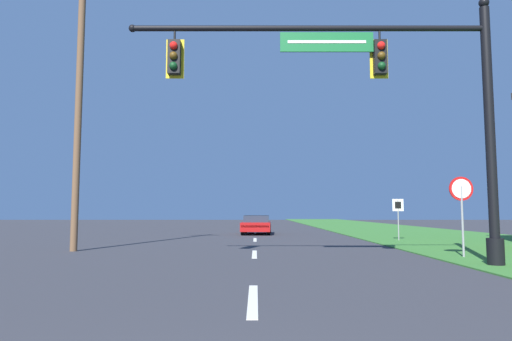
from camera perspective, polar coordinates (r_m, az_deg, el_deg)
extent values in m
cube|color=#38752D|center=(33.33, 18.54, -7.35)|extent=(10.00, 110.00, 0.04)
cube|color=silver|center=(7.76, -0.27, -15.83)|extent=(0.16, 2.80, 0.01)
cube|color=silver|center=(15.69, -0.07, -10.42)|extent=(0.16, 2.80, 0.01)
cube|color=silver|center=(23.67, -0.01, -8.65)|extent=(0.16, 2.80, 0.01)
cube|color=silver|center=(31.65, 0.02, -7.77)|extent=(0.16, 2.80, 0.01)
cube|color=silver|center=(39.65, 0.04, -7.24)|extent=(0.16, 2.80, 0.01)
cylinder|color=black|center=(13.80, 27.87, -8.95)|extent=(0.44, 0.44, 0.70)
cylinder|color=black|center=(13.92, 27.32, 4.21)|extent=(0.26, 0.26, 7.06)
sphere|color=black|center=(14.93, 26.70, 18.25)|extent=(0.28, 0.28, 0.28)
cylinder|color=black|center=(13.30, 6.72, 17.23)|extent=(9.77, 0.16, 0.16)
sphere|color=black|center=(13.65, -15.08, 16.77)|extent=(0.21, 0.21, 0.21)
cube|color=#196B33|center=(13.21, 8.93, 15.56)|extent=(2.57, 0.06, 0.55)
cube|color=white|center=(13.18, 8.95, 15.62)|extent=(2.16, 0.01, 0.08)
cylinder|color=black|center=(13.34, -10.02, 16.39)|extent=(0.06, 0.06, 0.35)
cube|color=yellow|center=(13.24, -9.96, 13.56)|extent=(0.50, 0.03, 1.11)
cube|color=black|center=(13.12, -10.07, 13.75)|extent=(0.34, 0.24, 0.95)
sphere|color=red|center=(13.08, -10.16, 15.12)|extent=(0.22, 0.22, 0.22)
sphere|color=#51380F|center=(12.99, -10.18, 13.94)|extent=(0.22, 0.22, 0.22)
sphere|color=#0F3D19|center=(12.90, -10.20, 12.75)|extent=(0.22, 0.22, 0.22)
cylinder|color=black|center=(13.59, 15.28, 16.09)|extent=(0.06, 0.06, 0.35)
cube|color=yellow|center=(13.49, 15.20, 13.31)|extent=(0.50, 0.03, 1.11)
cube|color=black|center=(13.37, 15.35, 13.49)|extent=(0.34, 0.24, 0.95)
sphere|color=red|center=(13.33, 15.49, 14.84)|extent=(0.22, 0.22, 0.22)
sphere|color=#51380F|center=(13.24, 15.52, 13.68)|extent=(0.22, 0.22, 0.22)
sphere|color=#0F3D19|center=(13.15, 15.55, 12.50)|extent=(0.22, 0.22, 0.22)
cylinder|color=black|center=(31.07, 1.76, -7.24)|extent=(0.22, 0.64, 0.64)
cylinder|color=black|center=(31.13, -1.20, -7.23)|extent=(0.22, 0.64, 0.64)
cylinder|color=black|center=(28.26, 1.69, -7.44)|extent=(0.22, 0.64, 0.64)
cylinder|color=black|center=(28.33, -1.58, -7.44)|extent=(0.22, 0.64, 0.64)
cube|color=#AD1414|center=(29.68, 0.17, -6.99)|extent=(2.00, 4.29, 0.55)
cube|color=#283342|center=(29.77, 0.18, -6.05)|extent=(1.67, 1.84, 0.42)
cube|color=#AD1414|center=(29.77, 0.18, -5.70)|extent=(1.64, 1.80, 0.06)
cube|color=#B71414|center=(27.60, -0.01, -7.00)|extent=(1.68, 0.13, 0.14)
cylinder|color=gray|center=(15.75, 24.51, -5.80)|extent=(0.07, 0.07, 2.20)
cylinder|color=red|center=(15.76, 24.37, -2.08)|extent=(0.76, 0.04, 0.76)
cylinder|color=white|center=(15.74, 24.40, -2.08)|extent=(0.61, 0.01, 0.61)
cylinder|color=gray|center=(23.73, 17.47, -5.90)|extent=(0.06, 0.06, 2.00)
cube|color=white|center=(23.73, 17.42, -4.14)|extent=(0.55, 0.04, 0.60)
cube|color=black|center=(23.71, 17.44, -4.14)|extent=(0.31, 0.01, 0.34)
cylinder|color=brown|center=(18.57, -21.18, 7.64)|extent=(0.26, 0.26, 10.90)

